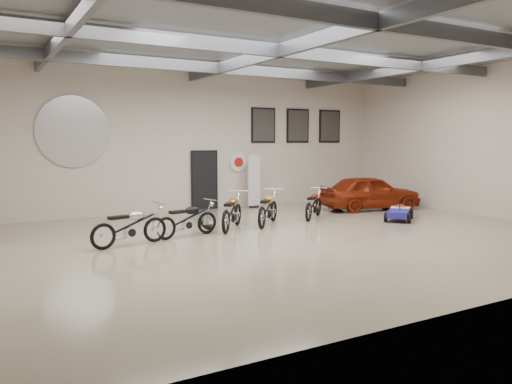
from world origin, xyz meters
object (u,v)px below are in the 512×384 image
motorcycle_silver (130,225)px  motorcycle_red (314,204)px  motorcycle_yellow (268,208)px  go_kart (399,210)px  banner_stand (254,182)px  vintage_car (370,192)px  motorcycle_gold (232,211)px  motorcycle_black (187,219)px

motorcycle_silver → motorcycle_red: size_ratio=1.04×
motorcycle_silver → motorcycle_red: (6.32, 1.25, -0.02)m
motorcycle_yellow → go_kart: size_ratio=1.15×
banner_stand → vintage_car: banner_stand is taller
go_kart → motorcycle_silver: bearing=138.7°
banner_stand → motorcycle_silver: bearing=-147.0°
motorcycle_red → motorcycle_silver: bearing=150.8°
motorcycle_yellow → go_kart: motorcycle_yellow is taller
banner_stand → motorcycle_gold: size_ratio=0.96×
motorcycle_silver → motorcycle_red: bearing=-0.9°
motorcycle_red → vintage_car: 3.12m
go_kart → motorcycle_gold: bearing=129.3°
banner_stand → motorcycle_gold: 4.67m
motorcycle_silver → vintage_car: (9.35, 1.95, 0.12)m
motorcycle_gold → vintage_car: size_ratio=0.55×
banner_stand → motorcycle_yellow: banner_stand is taller
banner_stand → go_kart: 5.52m
banner_stand → motorcycle_gold: bearing=-131.1°
motorcycle_gold → go_kart: motorcycle_gold is taller
go_kart → vintage_car: bearing=31.6°
motorcycle_yellow → motorcycle_silver: bearing=146.8°
motorcycle_black → motorcycle_yellow: bearing=-1.5°
go_kart → vintage_car: size_ratio=0.47×
motorcycle_silver → banner_stand: bearing=25.2°
motorcycle_black → motorcycle_yellow: size_ratio=0.92×
motorcycle_silver → motorcycle_gold: bearing=2.2°
motorcycle_yellow → vintage_car: (4.94, 1.03, 0.11)m
banner_stand → go_kart: (2.66, -4.79, -0.66)m
motorcycle_black → motorcycle_red: (4.71, 0.87, 0.00)m
motorcycle_silver → go_kart: motorcycle_silver is taller
motorcycle_red → banner_stand: bearing=56.4°
banner_stand → motorcycle_yellow: (-1.52, -3.59, -0.45)m
motorcycle_silver → motorcycle_black: size_ratio=1.05×
motorcycle_silver → go_kart: size_ratio=1.11×
motorcycle_silver → vintage_car: size_ratio=0.53×
motorcycle_silver → motorcycle_red: 6.44m
motorcycle_silver → motorcycle_gold: (3.14, 0.80, 0.02)m
motorcycle_silver → go_kart: bearing=-13.9°
motorcycle_black → motorcycle_red: size_ratio=1.00×
motorcycle_black → go_kart: (6.98, -0.66, -0.17)m
motorcycle_gold → motorcycle_yellow: size_ratio=1.01×
motorcycle_yellow → go_kart: bearing=-61.1°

